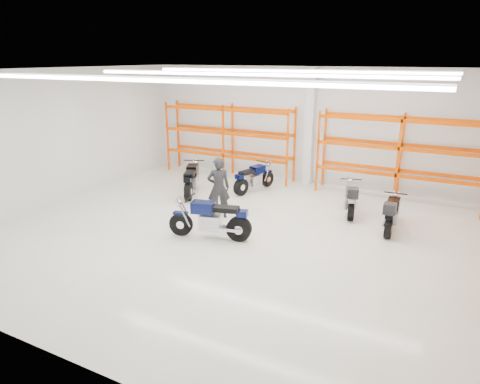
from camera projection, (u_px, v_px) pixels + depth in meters
The scene contains 11 objects.
ground at pixel (241, 235), 12.14m from camera, with size 14.00×14.00×0.00m, color beige.
room_shell at pixel (241, 119), 11.17m from camera, with size 14.02×12.02×4.51m.
motorcycle_main at pixel (213, 220), 11.75m from camera, with size 2.33×0.91×1.16m.
motorcycle_back_a at pixel (192, 180), 15.57m from camera, with size 1.14×2.20×1.15m.
motorcycle_back_b at pixel (253, 179), 15.94m from camera, with size 0.91×2.09×1.05m.
motorcycle_back_c at pixel (351, 199), 13.56m from camera, with size 0.91×2.12×1.10m.
motorcycle_back_d at pixel (391, 215), 12.24m from camera, with size 0.67×2.09×1.07m.
standing_man at pixel (219, 188), 13.20m from camera, with size 0.70×0.46×1.93m, color black.
structural_column at pixel (310, 127), 16.40m from camera, with size 0.32×0.32×4.50m, color white.
pallet_racking_back_left at pixel (228, 134), 17.73m from camera, with size 5.67×0.87×3.00m.
pallet_racking_back_right at pixel (400, 149), 14.77m from camera, with size 5.67×0.87×3.00m.
Camera 1 is at (5.11, -9.98, 4.82)m, focal length 32.00 mm.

